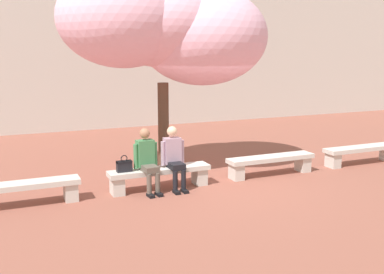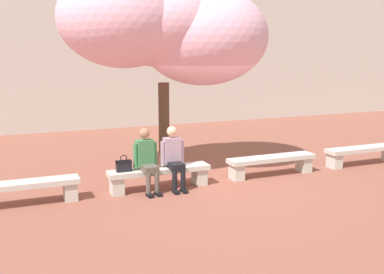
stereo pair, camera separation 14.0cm
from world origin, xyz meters
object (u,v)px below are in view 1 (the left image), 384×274
(stone_bench_west_end, at_px, (20,190))
(person_seated_left, at_px, (147,158))
(handbag, at_px, (124,165))
(cherry_tree_main, at_px, (167,28))
(stone_bench_center, at_px, (271,162))
(person_seated_right, at_px, (174,155))
(stone_bench_near_west, at_px, (160,174))
(stone_bench_near_east, at_px, (362,152))

(stone_bench_west_end, height_order, person_seated_left, person_seated_left)
(handbag, bearing_deg, cherry_tree_main, 40.13)
(stone_bench_center, bearing_deg, person_seated_right, -178.72)
(stone_bench_near_west, height_order, cherry_tree_main, cherry_tree_main)
(stone_bench_near_west, relative_size, stone_bench_near_east, 1.00)
(handbag, distance_m, cherry_tree_main, 3.27)
(stone_bench_center, height_order, person_seated_left, person_seated_left)
(cherry_tree_main, bearing_deg, stone_bench_near_west, -118.45)
(person_seated_left, xyz_separation_m, person_seated_right, (0.58, -0.00, 0.00))
(cherry_tree_main, bearing_deg, person_seated_left, -127.06)
(stone_bench_near_east, distance_m, person_seated_right, 5.11)
(stone_bench_center, xyz_separation_m, handbag, (-3.43, -0.00, 0.27))
(cherry_tree_main, bearing_deg, stone_bench_center, -29.07)
(person_seated_left, height_order, person_seated_right, same)
(stone_bench_near_east, relative_size, person_seated_right, 1.65)
(stone_bench_near_east, xyz_separation_m, cherry_tree_main, (-4.76, 1.15, 3.01))
(stone_bench_near_west, distance_m, handbag, 0.79)
(stone_bench_near_west, xyz_separation_m, cherry_tree_main, (0.62, 1.15, 3.01))
(person_seated_left, distance_m, cherry_tree_main, 3.03)
(handbag, relative_size, cherry_tree_main, 0.07)
(stone_bench_west_end, height_order, cherry_tree_main, cherry_tree_main)
(stone_bench_west_end, distance_m, person_seated_right, 3.01)
(stone_bench_near_west, bearing_deg, stone_bench_center, 0.00)
(handbag, bearing_deg, person_seated_left, -6.57)
(person_seated_right, xyz_separation_m, cherry_tree_main, (0.33, 1.20, 2.62))
(stone_bench_west_end, relative_size, person_seated_right, 1.65)
(handbag, bearing_deg, stone_bench_west_end, 179.98)
(stone_bench_near_east, distance_m, person_seated_left, 5.68)
(person_seated_left, bearing_deg, stone_bench_near_east, 0.54)
(person_seated_right, bearing_deg, stone_bench_near_west, 169.59)
(stone_bench_near_west, distance_m, person_seated_right, 0.49)
(stone_bench_near_west, bearing_deg, handbag, -179.94)
(handbag, bearing_deg, stone_bench_near_east, 0.01)
(stone_bench_center, xyz_separation_m, person_seated_left, (-2.98, -0.05, 0.39))
(stone_bench_center, height_order, stone_bench_near_east, same)
(person_seated_left, bearing_deg, cherry_tree_main, 52.94)
(stone_bench_center, relative_size, person_seated_left, 1.65)
(person_seated_left, relative_size, handbag, 3.81)
(stone_bench_west_end, height_order, person_seated_right, person_seated_right)
(person_seated_right, distance_m, handbag, 1.04)
(stone_bench_near_east, distance_m, cherry_tree_main, 5.75)
(stone_bench_near_east, relative_size, cherry_tree_main, 0.45)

